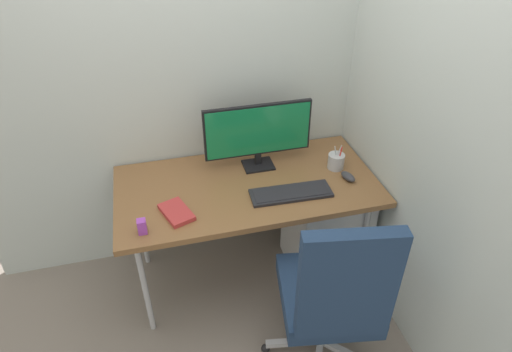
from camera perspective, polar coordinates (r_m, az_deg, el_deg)
name	(u,v)px	position (r m, az deg, el deg)	size (l,w,h in m)	color
ground_plane	(249,272)	(3.07, -0.97, -12.33)	(8.00, 8.00, 0.00)	slate
wall_back	(229,50)	(2.62, -3.49, 15.89)	(3.18, 0.04, 2.80)	#B7C1BC
wall_side_right	(413,80)	(2.34, 19.58, 11.53)	(0.04, 2.43, 2.80)	#B7C1BC
desk	(247,190)	(2.60, -1.12, -1.78)	(1.51, 0.76, 0.75)	brown
office_chair	(334,295)	(2.23, 9.97, -14.82)	(0.64, 0.66, 1.11)	black
filing_cabinet	(325,228)	(2.94, 8.86, -6.69)	(0.45, 0.46, 0.64)	silver
monitor	(258,132)	(2.61, 0.26, 5.65)	(0.64, 0.15, 0.41)	black
keyboard	(291,193)	(2.49, 4.53, -2.20)	(0.46, 0.17, 0.02)	black
mouse	(348,177)	(2.65, 11.78, -0.07)	(0.05, 0.11, 0.04)	#333338
pen_holder	(336,161)	(2.72, 10.28, 1.90)	(0.10, 0.10, 0.16)	#B2B5BA
notebook	(176,212)	(2.38, -10.22, -4.62)	(0.13, 0.21, 0.03)	#B23333
desk_clamp_accessory	(142,227)	(2.29, -14.48, -6.32)	(0.04, 0.04, 0.08)	purple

